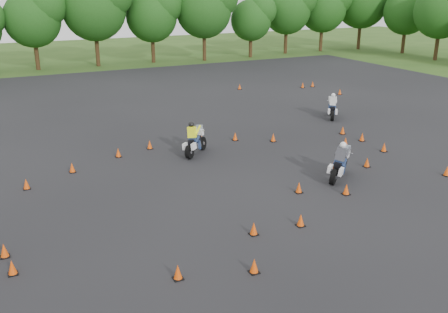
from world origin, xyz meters
The scene contains 7 objects.
ground centered at (0.00, 0.00, 0.00)m, with size 140.00×140.00×0.00m, color #2D5119.
asphalt_pad centered at (0.00, 6.00, 0.01)m, with size 62.00×62.00×0.00m, color black.
treeline centered at (2.75, 35.00, 4.57)m, with size 87.16×31.98×10.81m.
traffic_cones centered at (-0.26, 5.29, 0.23)m, with size 36.00×32.92×0.45m.
rider_grey centered at (4.81, 2.11, 0.91)m, with size 2.36×0.72×1.82m, color #404047, non-canonical shape.
rider_yellow centered at (0.44, 8.11, 0.89)m, with size 2.30×0.71×1.77m, color #F2FB16, non-canonical shape.
rider_white centered at (11.46, 11.08, 0.85)m, with size 2.19×0.67×1.69m, color beige, non-canonical shape.
Camera 1 is at (-9.19, -14.60, 8.32)m, focal length 40.00 mm.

